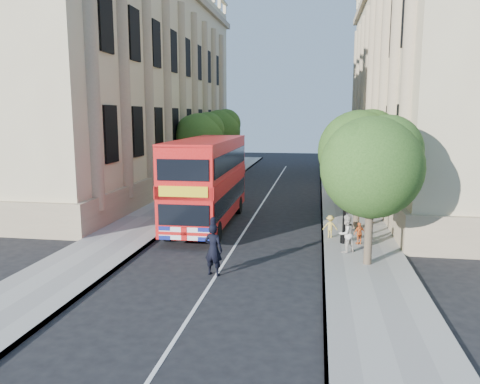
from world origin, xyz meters
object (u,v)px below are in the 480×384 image
at_px(woman_pedestrian, 346,234).
at_px(double_decker_bus, 208,179).
at_px(police_constable, 213,250).
at_px(lamp_post, 345,193).
at_px(box_van, 204,196).

bearing_deg(woman_pedestrian, double_decker_bus, -72.13).
bearing_deg(police_constable, double_decker_bus, -60.48).
relative_size(lamp_post, police_constable, 2.57).
height_order(box_van, police_constable, box_van).
bearing_deg(lamp_post, police_constable, -135.61).
relative_size(box_van, police_constable, 2.41).
bearing_deg(police_constable, woman_pedestrian, -130.83).
bearing_deg(lamp_post, double_decker_bus, 157.63).
distance_m(double_decker_bus, woman_pedestrian, 8.65).
xyz_separation_m(lamp_post, police_constable, (-5.11, -5.00, -1.51)).
bearing_deg(box_van, lamp_post, -33.36).
bearing_deg(woman_pedestrian, lamp_post, -129.51).
bearing_deg(lamp_post, woman_pedestrian, -88.99).
relative_size(lamp_post, woman_pedestrian, 3.11).
xyz_separation_m(police_constable, woman_pedestrian, (5.13, 3.52, -0.06)).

